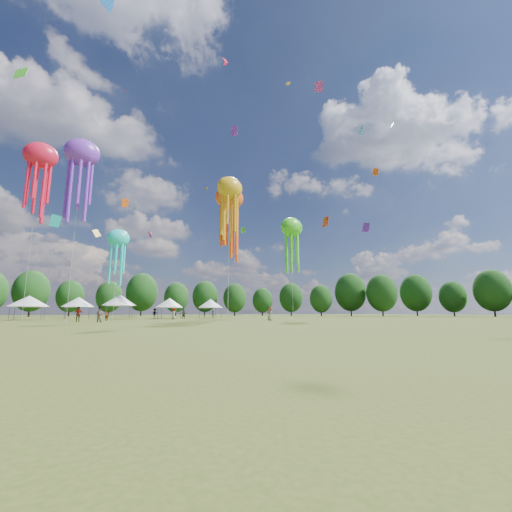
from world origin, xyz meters
name	(u,v)px	position (x,y,z in m)	size (l,w,h in m)	color
ground	(371,342)	(0.00, 0.00, 0.00)	(300.00, 300.00, 0.00)	#384416
spectator_near	(100,314)	(-8.91, 34.16, 0.92)	(0.89, 0.70, 1.84)	gray
spectators_far	(174,314)	(3.11, 47.62, 0.90)	(26.49, 28.23, 1.91)	gray
festival_tents	(119,302)	(-5.28, 54.01, 3.01)	(36.00, 12.40, 4.23)	#47474C
show_kites	(200,205)	(5.57, 42.47, 19.20)	(39.60, 22.96, 26.82)	purple
small_kites	(175,137)	(0.58, 40.96, 29.76)	(73.00, 52.73, 44.90)	purple
treeline	(124,286)	(-3.87, 62.51, 6.54)	(201.57, 95.24, 13.43)	#38281C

